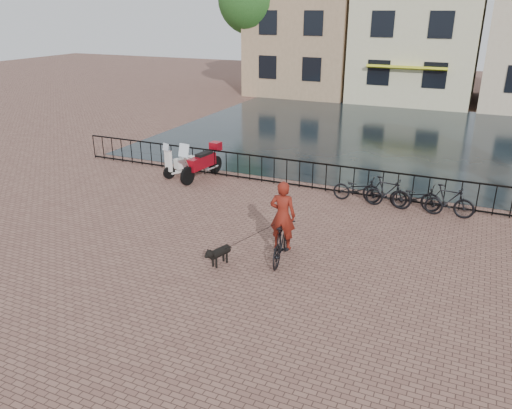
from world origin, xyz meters
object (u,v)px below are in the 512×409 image
at_px(cyclist, 282,226).
at_px(scooter, 181,158).
at_px(motorcycle, 201,158).
at_px(dog, 220,255).

relative_size(cyclist, scooter, 1.60).
xyz_separation_m(motorcycle, scooter, (-0.92, 0.04, -0.10)).
bearing_deg(motorcycle, cyclist, -35.54).
distance_m(dog, motorcycle, 7.07).
height_order(cyclist, motorcycle, cyclist).
relative_size(dog, scooter, 0.55).
xyz_separation_m(dog, motorcycle, (-3.90, 5.87, 0.53)).
bearing_deg(cyclist, motorcycle, -50.48).
xyz_separation_m(dog, scooter, (-4.81, 5.91, 0.43)).
bearing_deg(dog, scooter, 146.36).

